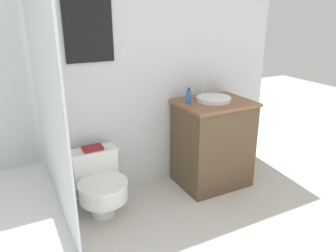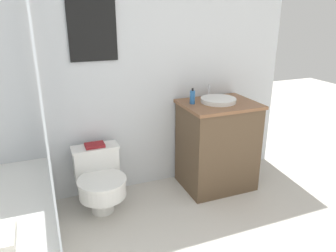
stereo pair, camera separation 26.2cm
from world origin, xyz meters
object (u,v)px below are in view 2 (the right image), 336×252
object	(u,v)px
soap_bottle	(192,97)
book_on_tank	(95,145)
toilet	(100,179)
sink	(218,100)

from	to	relation	value
soap_bottle	book_on_tank	world-z (taller)	soap_bottle
toilet	sink	distance (m)	1.32
sink	book_on_tank	distance (m)	1.23
sink	book_on_tank	bearing A→B (deg)	173.28
soap_bottle	book_on_tank	size ratio (longest dim) A/B	0.87
book_on_tank	sink	bearing A→B (deg)	-6.72
toilet	sink	bearing A→B (deg)	0.32
sink	toilet	bearing A→B (deg)	-179.68
sink	soap_bottle	bearing A→B (deg)	169.86
toilet	book_on_tank	size ratio (longest dim) A/B	3.25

